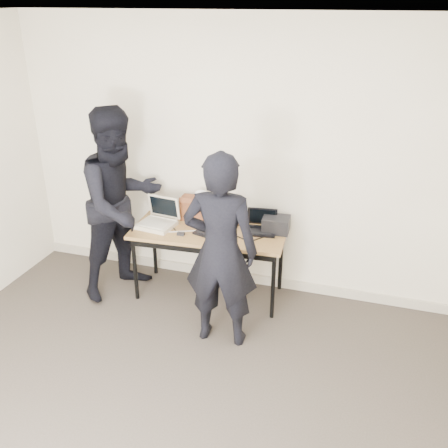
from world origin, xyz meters
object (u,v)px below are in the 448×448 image
at_px(leather_satchel, 199,208).
at_px(person_observer, 121,204).
at_px(desk, 208,236).
at_px(equipment_box, 276,224).
at_px(person_typist, 220,252).
at_px(laptop_beige, 158,220).
at_px(laptop_center, 215,227).
at_px(laptop_right, 261,226).

xyz_separation_m(leather_satchel, person_observer, (-0.68, -0.36, 0.11)).
height_order(desk, person_observer, person_observer).
xyz_separation_m(leather_satchel, equipment_box, (0.81, -0.04, -0.05)).
relative_size(leather_satchel, person_typist, 0.21).
bearing_deg(equipment_box, laptop_beige, -169.14).
height_order(desk, laptop_center, laptop_center).
distance_m(laptop_right, equipment_box, 0.14).
distance_m(laptop_beige, equipment_box, 1.17).
distance_m(desk, person_observer, 0.91).
relative_size(laptop_beige, laptop_center, 1.03).
xyz_separation_m(person_typist, person_observer, (-1.19, 0.52, 0.08)).
bearing_deg(person_observer, desk, -53.90).
xyz_separation_m(laptop_center, person_observer, (-0.92, -0.13, 0.18)).
distance_m(laptop_center, laptop_right, 0.45).
height_order(desk, person_typist, person_typist).
height_order(laptop_center, laptop_right, laptop_center).
xyz_separation_m(equipment_box, person_observer, (-1.49, -0.32, 0.16)).
relative_size(leather_satchel, person_observer, 0.19).
bearing_deg(leather_satchel, desk, -53.62).
height_order(laptop_center, person_typist, person_typist).
xyz_separation_m(desk, leather_satchel, (-0.18, 0.23, 0.19)).
distance_m(desk, laptop_center, 0.13).
relative_size(person_typist, person_observer, 0.91).
relative_size(laptop_beige, leather_satchel, 1.04).
height_order(laptop_center, equipment_box, laptop_center).
bearing_deg(desk, equipment_box, 13.20).
bearing_deg(person_typist, desk, -67.08).
distance_m(desk, laptop_beige, 0.53).
distance_m(laptop_beige, leather_satchel, 0.43).
height_order(desk, laptop_right, laptop_right).
bearing_deg(leather_satchel, equipment_box, -4.55).
distance_m(desk, person_typist, 0.75).
bearing_deg(equipment_box, leather_satchel, 177.48).
relative_size(desk, person_observer, 0.81).
bearing_deg(laptop_beige, desk, 10.33).
bearing_deg(laptop_beige, person_observer, -156.19).
distance_m(desk, laptop_right, 0.53).
xyz_separation_m(laptop_right, person_typist, (-0.16, -0.81, 0.10)).
height_order(laptop_right, person_typist, person_typist).
xyz_separation_m(desk, laptop_right, (0.49, 0.17, 0.11)).
bearing_deg(leather_satchel, person_observer, -154.21).
bearing_deg(person_typist, person_observer, -27.79).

